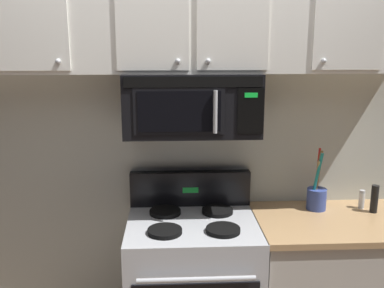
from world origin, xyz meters
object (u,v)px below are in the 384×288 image
over_range_microwave (191,104)px  utensil_crock_blue (317,195)px  pepper_mill (374,199)px  salt_shaker (362,199)px

over_range_microwave → utensil_crock_blue: 0.98m
pepper_mill → salt_shaker: bearing=124.4°
utensil_crock_blue → pepper_mill: (0.34, -0.07, -0.00)m
over_range_microwave → pepper_mill: 1.26m
salt_shaker → pepper_mill: bearing=-55.6°
salt_shaker → utensil_crock_blue: bearing=179.5°
salt_shaker → pepper_mill: pepper_mill is taller
pepper_mill → over_range_microwave: bearing=178.8°
utensil_crock_blue → salt_shaker: 0.29m
over_range_microwave → utensil_crock_blue: (0.78, 0.05, -0.58)m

